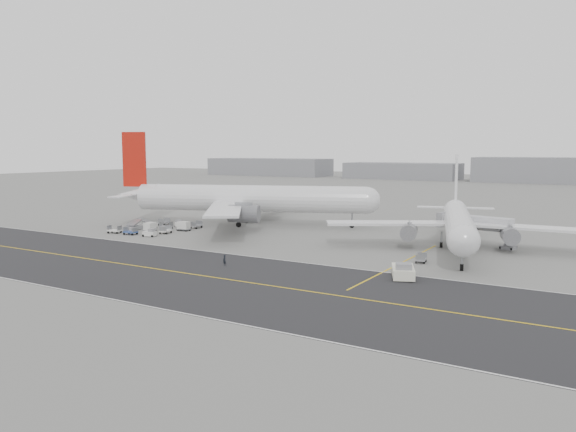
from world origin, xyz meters
The scene contains 10 objects.
ground centered at (0.00, 0.00, 0.00)m, with size 700.00×700.00×0.00m, color gray.
taxiway centered at (5.02, -17.98, 0.01)m, with size 220.00×59.00×0.03m.
horizon_buildings centered at (30.00, 260.00, 0.00)m, with size 520.00×28.00×28.00m, color gray, non-canonical shape.
airliner_a centered at (-18.47, 30.36, 6.51)m, with size 62.73×61.62×22.64m.
airliner_b centered at (34.35, 24.09, 4.97)m, with size 47.67×48.70×17.23m.
pushback_tug centered at (33.83, -4.21, 0.97)m, with size 5.18×8.20×2.36m.
jet_bridge centered at (36.24, 29.71, 4.05)m, with size 15.57×6.09×5.81m.
gse_cluster centered at (-30.31, 12.64, 0.00)m, with size 18.80×23.19×2.19m, color gray, non-canonical shape.
stray_dolly centered at (32.65, 7.77, 0.00)m, with size 1.54×2.50×1.54m, color silver, non-canonical shape.
ground_crew_a centered at (6.73, -10.64, 0.89)m, with size 0.65×0.43×1.78m, color black.
Camera 1 is at (60.20, -80.21, 18.24)m, focal length 35.00 mm.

